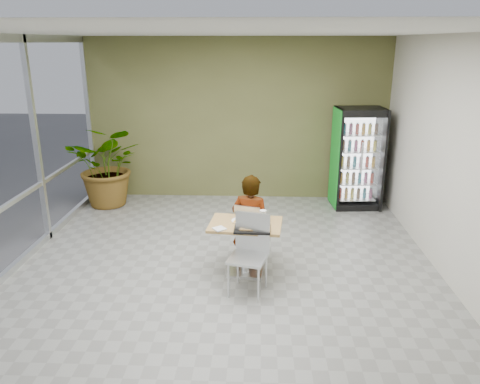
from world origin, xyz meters
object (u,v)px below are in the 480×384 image
Objects in this scene: chair_near at (250,247)px; beverage_fridge at (357,158)px; potted_plant at (109,165)px; cafeteria_tray at (252,229)px; chair_far at (249,227)px; dining_table at (245,238)px; soda_cup at (263,216)px; seated_woman at (251,227)px.

beverage_fridge reaches higher than chair_near.
beverage_fridge is 4.80m from potted_plant.
potted_plant reaches higher than cafeteria_tray.
chair_far is 0.45× the size of beverage_fridge.
soda_cup is at bearing 13.89° from dining_table.
beverage_fridge is at bearing 1.48° from potted_plant.
chair_far is 0.84× the size of chair_near.
soda_cup is 0.10× the size of potted_plant.
seated_woman is 3.18m from beverage_fridge.
chair_far is at bearing 95.24° from cafeteria_tray.
potted_plant is at bearing 137.42° from soda_cup.
soda_cup reaches higher than cafeteria_tray.
chair_near is 3.90m from beverage_fridge.
beverage_fridge reaches higher than dining_table.
seated_woman is at bearing 112.47° from soda_cup.
seated_woman is at bearing 105.78° from chair_near.
seated_woman is at bearing -134.29° from beverage_fridge.
seated_woman is 0.83× the size of beverage_fridge.
dining_table is at bearing 102.61° from chair_far.
seated_woman is 3.39× the size of cafeteria_tray.
chair_near is 4.27m from potted_plant.
chair_near reaches higher than cafeteria_tray.
beverage_fridge is 1.20× the size of potted_plant.
seated_woman is (-0.01, 0.91, -0.10)m from chair_near.
potted_plant is at bearing 176.60° from beverage_fridge.
chair_near is 0.64× the size of potted_plant.
chair_near is at bearing -125.59° from beverage_fridge.
seated_woman reaches higher than dining_table.
beverage_fridge is at bearing 58.06° from cafeteria_tray.
chair_far is 1.84× the size of cafeteria_tray.
seated_woman is 3.64m from potted_plant.
chair_far is at bearing 71.31° from seated_woman.
chair_near is at bearing 109.54° from chair_far.
chair_far is at bearing -40.23° from potted_plant.
dining_table is 0.49m from seated_woman.
dining_table is 1.01× the size of chair_near.
chair_near is at bearing -108.46° from soda_cup.
dining_table is at bearing -130.11° from beverage_fridge.
dining_table is 3.92m from potted_plant.
seated_woman is at bearing -108.69° from chair_far.
potted_plant is (-2.81, 3.22, 0.20)m from chair_near.
chair_far is 0.54× the size of seated_woman.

